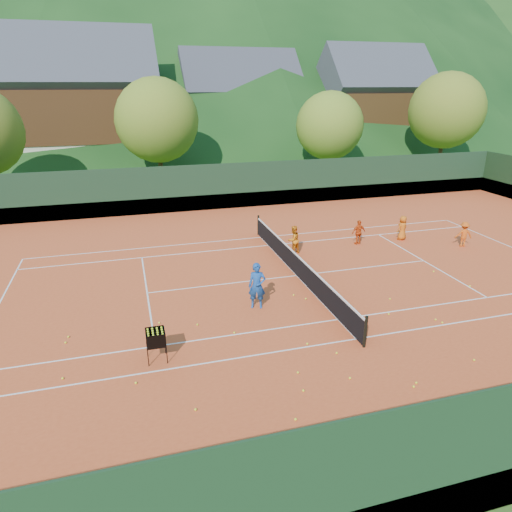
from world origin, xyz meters
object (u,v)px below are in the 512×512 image
object	(u,v)px
tennis_net	(297,265)
chalet_left	(82,109)
student_d	(464,234)
chalet_right	(371,108)
student_a	(293,240)
coach	(257,286)
chalet_mid	(239,111)
student_c	(402,228)
student_b	(359,232)
ball_hopper	(156,338)

from	to	relation	value
tennis_net	chalet_left	world-z (taller)	chalet_left
student_d	chalet_right	world-z (taller)	chalet_right
student_a	chalet_left	bearing A→B (deg)	-92.30
student_a	tennis_net	distance (m)	2.76
coach	tennis_net	distance (m)	3.48
chalet_mid	chalet_right	distance (m)	14.56
tennis_net	coach	bearing A→B (deg)	-136.40
chalet_right	chalet_left	bearing A→B (deg)	-180.00
student_a	chalet_left	world-z (taller)	chalet_left
student_c	student_d	xyz separation A→B (m)	(2.40, -1.81, -0.01)
chalet_left	student_b	bearing A→B (deg)	-61.71
coach	student_a	bearing A→B (deg)	73.92
coach	ball_hopper	size ratio (longest dim) A/B	1.75
student_b	student_c	distance (m)	2.60
chalet_left	student_d	bearing A→B (deg)	-55.82
student_a	student_d	size ratio (longest dim) A/B	1.09
student_a	student_c	world-z (taller)	student_a
coach	ball_hopper	world-z (taller)	coach
tennis_net	chalet_left	size ratio (longest dim) A/B	0.87
coach	student_a	world-z (taller)	coach
tennis_net	chalet_left	xyz separation A→B (m)	(-10.00, 30.00, 5.13)
coach	tennis_net	xyz separation A→B (m)	(2.51, 2.39, -0.38)
coach	student_b	world-z (taller)	coach
student_d	ball_hopper	bearing A→B (deg)	38.06
student_c	chalet_right	xyz separation A→B (m)	(12.87, 26.96, 4.58)
coach	chalet_right	xyz separation A→B (m)	(22.51, 32.39, 4.36)
chalet_left	coach	bearing A→B (deg)	-76.98
ball_hopper	chalet_left	xyz separation A→B (m)	(-3.61, 34.88, 4.88)
student_a	chalet_left	xyz separation A→B (m)	(-10.80, 27.37, 4.92)
student_b	tennis_net	distance (m)	5.44
ball_hopper	chalet_mid	world-z (taller)	chalet_mid
chalet_left	chalet_right	world-z (taller)	chalet_left
student_d	coach	bearing A→B (deg)	33.78
student_d	chalet_left	distance (m)	35.13
student_a	student_b	size ratio (longest dim) A/B	1.09
student_a	ball_hopper	world-z (taller)	student_a
student_c	ball_hopper	bearing A→B (deg)	13.03
coach	tennis_net	size ratio (longest dim) A/B	0.15
student_a	student_c	xyz separation A→B (m)	(6.33, 0.40, -0.05)
student_a	student_b	xyz separation A→B (m)	(3.73, 0.37, -0.06)
student_d	chalet_right	distance (m)	30.96
student_c	chalet_mid	distance (m)	31.28
student_b	ball_hopper	xyz separation A→B (m)	(-10.92, -7.89, 0.10)
ball_hopper	chalet_mid	xyz separation A→B (m)	(12.39, 38.88, 4.22)
student_c	chalet_left	size ratio (longest dim) A/B	0.09
chalet_left	chalet_mid	xyz separation A→B (m)	(16.00, 4.00, -0.66)
student_b	chalet_right	xyz separation A→B (m)	(15.47, 27.00, 4.59)
tennis_net	student_a	bearing A→B (deg)	73.11
coach	student_d	distance (m)	12.58
student_b	tennis_net	bearing A→B (deg)	29.29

